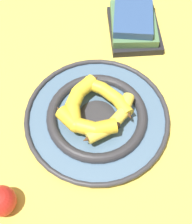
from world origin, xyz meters
TOP-DOWN VIEW (x-y plane):
  - ground_plane at (0.00, 0.00)m, footprint 2.80×2.80m
  - decorative_bowl at (0.00, -0.02)m, footprint 0.38×0.38m
  - banana_a at (-0.01, 0.03)m, footprint 0.15×0.11m
  - banana_b at (-0.05, -0.03)m, footprint 0.06×0.18m
  - banana_c at (0.01, -0.08)m, footprint 0.17×0.06m
  - banana_d at (0.06, -0.01)m, footprint 0.10×0.16m
  - book_stack at (0.17, -0.32)m, footprint 0.25×0.24m
  - apple at (-0.03, 0.28)m, footprint 0.07×0.07m

SIDE VIEW (x-z plane):
  - ground_plane at x=0.00m, z-range 0.00..0.00m
  - decorative_bowl at x=0.00m, z-range 0.00..0.03m
  - book_stack at x=0.17m, z-range 0.00..0.07m
  - apple at x=-0.03m, z-range -0.01..0.07m
  - banana_b at x=-0.05m, z-range 0.03..0.06m
  - banana_c at x=0.01m, z-range 0.03..0.07m
  - banana_d at x=0.06m, z-range 0.03..0.07m
  - banana_a at x=-0.01m, z-range 0.03..0.07m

